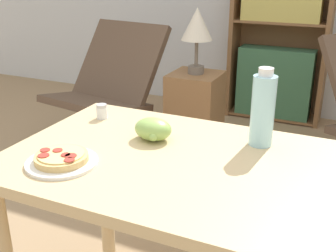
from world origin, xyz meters
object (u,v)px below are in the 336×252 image
(grape_bunch, at_px, (153,129))
(salt_shaker, at_px, (102,111))
(lounge_chair_near, at_px, (107,108))
(side_table, at_px, (195,114))
(drink_bottle, at_px, (263,110))
(bookshelf, at_px, (280,31))
(pizza_on_plate, at_px, (62,159))
(table_lamp, at_px, (197,27))

(grape_bunch, height_order, salt_shaker, grape_bunch)
(salt_shaker, relative_size, lounge_chair_near, 0.06)
(side_table, bearing_deg, grape_bunch, -74.49)
(drink_bottle, bearing_deg, salt_shaker, -179.19)
(grape_bunch, bearing_deg, salt_shaker, 159.08)
(drink_bottle, xyz_separation_m, salt_shaker, (-0.61, -0.01, -0.09))
(bookshelf, distance_m, side_table, 1.16)
(lounge_chair_near, bearing_deg, salt_shaker, -47.94)
(salt_shaker, distance_m, lounge_chair_near, 1.56)
(grape_bunch, distance_m, bookshelf, 2.47)
(pizza_on_plate, relative_size, drink_bottle, 0.83)
(table_lamp, bearing_deg, grape_bunch, -74.49)
(grape_bunch, relative_size, bookshelf, 0.08)
(pizza_on_plate, bearing_deg, drink_bottle, 37.79)
(pizza_on_plate, xyz_separation_m, side_table, (-0.25, 1.75, -0.47))
(grape_bunch, bearing_deg, bookshelf, 91.02)
(grape_bunch, height_order, lounge_chair_near, lounge_chair_near)
(salt_shaker, height_order, side_table, salt_shaker)
(lounge_chair_near, relative_size, bookshelf, 0.52)
(bookshelf, bearing_deg, drink_bottle, -80.82)
(table_lamp, bearing_deg, pizza_on_plate, -82.02)
(pizza_on_plate, xyz_separation_m, salt_shaker, (-0.10, 0.38, 0.01))
(pizza_on_plate, xyz_separation_m, grape_bunch, (0.16, 0.28, 0.02))
(salt_shaker, bearing_deg, table_lamp, 95.85)
(side_table, bearing_deg, salt_shaker, -84.15)
(pizza_on_plate, height_order, lounge_chair_near, lounge_chair_near)
(drink_bottle, bearing_deg, side_table, 118.71)
(lounge_chair_near, bearing_deg, bookshelf, 56.97)
(drink_bottle, relative_size, table_lamp, 0.58)
(pizza_on_plate, xyz_separation_m, table_lamp, (-0.25, 1.75, 0.14))
(side_table, bearing_deg, table_lamp, 0.00)
(side_table, bearing_deg, drink_bottle, -61.29)
(table_lamp, bearing_deg, bookshelf, 69.85)
(drink_bottle, relative_size, salt_shaker, 4.58)
(grape_bunch, height_order, table_lamp, table_lamp)
(drink_bottle, distance_m, bookshelf, 2.39)
(lounge_chair_near, height_order, side_table, lounge_chair_near)
(grape_bunch, distance_m, salt_shaker, 0.29)
(drink_bottle, height_order, table_lamp, table_lamp)
(drink_bottle, bearing_deg, table_lamp, 118.71)
(drink_bottle, xyz_separation_m, side_table, (-0.75, 1.36, -0.57))
(pizza_on_plate, xyz_separation_m, lounge_chair_near, (-0.90, 1.63, -0.48))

